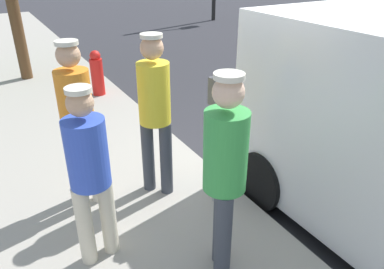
{
  "coord_description": "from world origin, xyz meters",
  "views": [
    {
      "loc": [
        3.28,
        3.14,
        2.69
      ],
      "look_at": [
        1.65,
        0.27,
        1.05
      ],
      "focal_mm": 34.89,
      "sensor_mm": 36.0,
      "label": 1
    }
  ],
  "objects_px": {
    "pedestrian_in_yellow": "(155,107)",
    "fire_hydrant": "(97,73)",
    "pedestrian_in_orange": "(77,115)",
    "pedestrian_in_green": "(225,168)",
    "parking_meter_near": "(218,116)",
    "pedestrian_in_blue": "(89,169)"
  },
  "relations": [
    {
      "from": "pedestrian_in_yellow",
      "to": "fire_hydrant",
      "type": "bearing_deg",
      "value": -95.95
    },
    {
      "from": "pedestrian_in_orange",
      "to": "fire_hydrant",
      "type": "distance_m",
      "value": 3.54
    },
    {
      "from": "pedestrian_in_green",
      "to": "pedestrian_in_orange",
      "type": "distance_m",
      "value": 1.75
    },
    {
      "from": "parking_meter_near",
      "to": "pedestrian_in_orange",
      "type": "distance_m",
      "value": 1.43
    },
    {
      "from": "pedestrian_in_green",
      "to": "fire_hydrant",
      "type": "bearing_deg",
      "value": -94.72
    },
    {
      "from": "parking_meter_near",
      "to": "pedestrian_in_green",
      "type": "bearing_deg",
      "value": 59.89
    },
    {
      "from": "pedestrian_in_yellow",
      "to": "pedestrian_in_blue",
      "type": "relative_size",
      "value": 1.11
    },
    {
      "from": "pedestrian_in_green",
      "to": "pedestrian_in_blue",
      "type": "height_order",
      "value": "pedestrian_in_green"
    },
    {
      "from": "pedestrian_in_yellow",
      "to": "parking_meter_near",
      "type": "bearing_deg",
      "value": 132.64
    },
    {
      "from": "pedestrian_in_yellow",
      "to": "pedestrian_in_blue",
      "type": "distance_m",
      "value": 1.15
    },
    {
      "from": "parking_meter_near",
      "to": "pedestrian_in_yellow",
      "type": "relative_size",
      "value": 0.84
    },
    {
      "from": "parking_meter_near",
      "to": "pedestrian_in_yellow",
      "type": "xyz_separation_m",
      "value": [
        0.47,
        -0.51,
        0.02
      ]
    },
    {
      "from": "pedestrian_in_blue",
      "to": "pedestrian_in_yellow",
      "type": "bearing_deg",
      "value": -142.69
    },
    {
      "from": "pedestrian_in_green",
      "to": "fire_hydrant",
      "type": "distance_m",
      "value": 4.95
    },
    {
      "from": "parking_meter_near",
      "to": "pedestrian_in_orange",
      "type": "bearing_deg",
      "value": -30.44
    },
    {
      "from": "pedestrian_in_yellow",
      "to": "pedestrian_in_green",
      "type": "distance_m",
      "value": 1.38
    },
    {
      "from": "pedestrian_in_yellow",
      "to": "pedestrian_in_blue",
      "type": "xyz_separation_m",
      "value": [
        0.91,
        0.69,
        -0.12
      ]
    },
    {
      "from": "parking_meter_near",
      "to": "fire_hydrant",
      "type": "height_order",
      "value": "parking_meter_near"
    },
    {
      "from": "parking_meter_near",
      "to": "pedestrian_in_yellow",
      "type": "height_order",
      "value": "pedestrian_in_yellow"
    },
    {
      "from": "pedestrian_in_orange",
      "to": "pedestrian_in_blue",
      "type": "bearing_deg",
      "value": 80.98
    },
    {
      "from": "pedestrian_in_orange",
      "to": "fire_hydrant",
      "type": "xyz_separation_m",
      "value": [
        -1.13,
        -3.3,
        -0.62
      ]
    },
    {
      "from": "pedestrian_in_yellow",
      "to": "pedestrian_in_green",
      "type": "height_order",
      "value": "pedestrian_in_yellow"
    }
  ]
}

